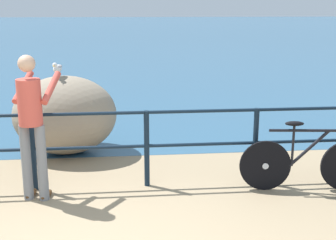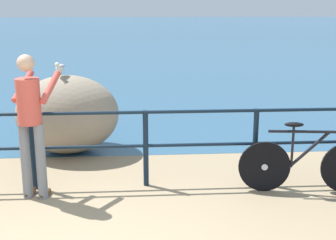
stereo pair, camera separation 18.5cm
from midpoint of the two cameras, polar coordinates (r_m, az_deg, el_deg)
ground_plane at (r=23.57m, az=-7.07°, el=8.42°), size 120.00×120.00×0.10m
sea_surface at (r=51.88m, az=-6.44°, el=11.65°), size 120.00×90.00×0.01m
promenade_railing at (r=5.87m, az=-10.74°, el=-2.65°), size 7.33×0.07×1.02m
bicycle at (r=6.01m, az=16.30°, el=-5.06°), size 1.69×0.48×0.92m
person_at_railing at (r=5.61m, az=-17.79°, el=-0.13°), size 0.55×0.67×1.78m
breakwater_boulder_main at (r=7.40m, az=-13.61°, el=0.63°), size 1.64×1.40×1.25m
seagull at (r=7.20m, az=-14.57°, el=6.42°), size 0.16×0.34×0.23m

